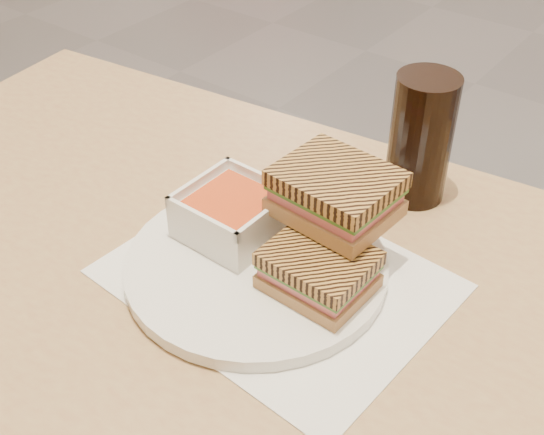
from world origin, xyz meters
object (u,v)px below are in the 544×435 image
Objects in this scene: plate at (256,265)px; panini_lower at (319,270)px; soup_bowl at (233,215)px; cola_glass at (421,139)px; main_table at (244,352)px.

panini_lower is (0.08, 0.01, 0.03)m from plate.
cola_glass is at bearing 60.84° from soup_bowl.
main_table is at bearing -94.45° from plate.
soup_bowl is at bearing 135.93° from main_table.
cola_glass is (-0.01, 0.23, 0.04)m from panini_lower.
main_table is 0.34m from cola_glass.
cola_glass is (0.07, 0.24, 0.07)m from plate.
cola_glass is at bearing 74.99° from main_table.
soup_bowl is 0.25m from cola_glass.
main_table is at bearing -105.01° from cola_glass.
soup_bowl is at bearing 155.81° from plate.
soup_bowl is (-0.05, 0.02, 0.03)m from plate.
plate is 2.71× the size of soup_bowl.
panini_lower is at bearing 4.67° from plate.
cola_glass reaches higher than plate.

